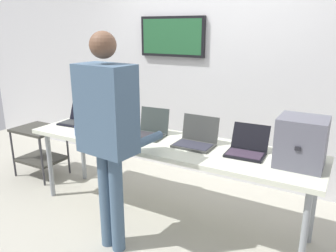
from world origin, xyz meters
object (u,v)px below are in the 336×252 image
object	(u,v)px
laptop_station_4	(247,148)
coffee_mug	(78,131)
laptop_station_2	(151,130)
equipment_box	(301,142)
storage_cart	(40,144)
workbench	(165,147)
laptop_station_3	(196,139)
laptop_station_0	(77,118)
laptop_station_1	(113,123)
person	(108,125)

from	to	relation	value
laptop_station_4	coffee_mug	bearing A→B (deg)	-168.58
laptop_station_2	coffee_mug	distance (m)	0.70
laptop_station_2	laptop_station_4	bearing A→B (deg)	-0.95
equipment_box	storage_cart	bearing A→B (deg)	179.02
workbench	storage_cart	xyz separation A→B (m)	(-1.83, 0.07, -0.32)
laptop_station_3	coffee_mug	bearing A→B (deg)	-164.85
laptop_station_0	equipment_box	bearing A→B (deg)	-0.97
laptop_station_1	storage_cart	distance (m)	1.23
workbench	laptop_station_2	xyz separation A→B (m)	(-0.21, 0.08, 0.11)
equipment_box	laptop_station_1	size ratio (longest dim) A/B	0.94
person	storage_cart	distance (m)	1.94
equipment_box	laptop_station_1	xyz separation A→B (m)	(-1.83, 0.06, -0.13)
person	storage_cart	bearing A→B (deg)	157.51
laptop_station_0	laptop_station_1	world-z (taller)	laptop_station_1
equipment_box	laptop_station_1	bearing A→B (deg)	178.02
laptop_station_3	laptop_station_4	xyz separation A→B (m)	(0.46, 0.02, -0.01)
laptop_station_4	coffee_mug	size ratio (longest dim) A/B	3.56
laptop_station_1	person	world-z (taller)	person
laptop_station_3	person	distance (m)	0.84
laptop_station_2	laptop_station_3	size ratio (longest dim) A/B	0.94
workbench	laptop_station_0	world-z (taller)	laptop_station_0
laptop_station_2	laptop_station_0	bearing A→B (deg)	-178.67
person	equipment_box	bearing A→B (deg)	26.24
laptop_station_4	storage_cart	xyz separation A→B (m)	(-2.57, 0.01, -0.42)
storage_cart	laptop_station_2	bearing A→B (deg)	0.35
equipment_box	laptop_station_0	distance (m)	2.32
laptop_station_4	coffee_mug	xyz separation A→B (m)	(-1.58, -0.32, -0.01)
workbench	laptop_station_0	distance (m)	1.16
workbench	storage_cart	size ratio (longest dim) A/B	4.53
workbench	laptop_station_2	size ratio (longest dim) A/B	8.57
laptop_station_0	person	xyz separation A→B (m)	(1.00, -0.68, 0.25)
coffee_mug	storage_cart	xyz separation A→B (m)	(-1.00, 0.32, -0.42)
workbench	equipment_box	bearing A→B (deg)	1.17
laptop_station_0	person	bearing A→B (deg)	-34.26
person	coffee_mug	xyz separation A→B (m)	(-0.69, 0.37, -0.25)
laptop_station_1	laptop_station_2	bearing A→B (deg)	-0.32
laptop_station_4	person	size ratio (longest dim) A/B	0.19
equipment_box	workbench	bearing A→B (deg)	-178.83
laptop_station_3	laptop_station_4	distance (m)	0.46
laptop_station_2	equipment_box	bearing A→B (deg)	-2.53
workbench	equipment_box	world-z (taller)	equipment_box
laptop_station_0	coffee_mug	size ratio (longest dim) A/B	3.58
workbench	laptop_station_0	bearing A→B (deg)	176.87
workbench	storage_cart	distance (m)	1.86
person	coffee_mug	bearing A→B (deg)	151.55
workbench	laptop_station_2	world-z (taller)	laptop_station_2
equipment_box	laptop_station_2	xyz separation A→B (m)	(-1.38, 0.06, -0.13)
storage_cart	laptop_station_4	bearing A→B (deg)	-0.14
laptop_station_1	storage_cart	world-z (taller)	laptop_station_1
storage_cart	equipment_box	bearing A→B (deg)	-0.98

